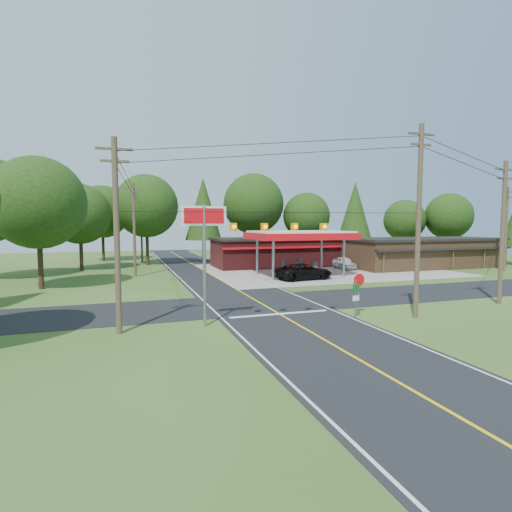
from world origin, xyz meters
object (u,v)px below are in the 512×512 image
object	(u,v)px
suv_car	(304,272)
octagonal_stop_sign	(359,283)
big_stop_sign	(204,236)
sedan_car	(344,263)
gas_canopy	(300,237)

from	to	relation	value
suv_car	octagonal_stop_sign	bearing A→B (deg)	160.37
big_stop_sign	octagonal_stop_sign	world-z (taller)	big_stop_sign
suv_car	sedan_car	xyz separation A→B (m)	(8.85, 7.00, -0.06)
big_stop_sign	octagonal_stop_sign	size ratio (longest dim) A/B	2.51
gas_canopy	big_stop_sign	xyz separation A→B (m)	(-14.00, -17.96, 0.73)
gas_canopy	suv_car	size ratio (longest dim) A/B	1.81
gas_canopy	octagonal_stop_sign	xyz separation A→B (m)	(-4.50, -18.44, -2.25)
gas_canopy	sedan_car	bearing A→B (deg)	26.57
big_stop_sign	octagonal_stop_sign	bearing A→B (deg)	-2.91
gas_canopy	sedan_car	distance (m)	9.61
suv_car	big_stop_sign	distance (m)	20.35
suv_car	octagonal_stop_sign	world-z (taller)	octagonal_stop_sign
suv_car	octagonal_stop_sign	distance (m)	15.92
suv_car	big_stop_sign	bearing A→B (deg)	132.35
sedan_car	suv_car	bearing A→B (deg)	-133.81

